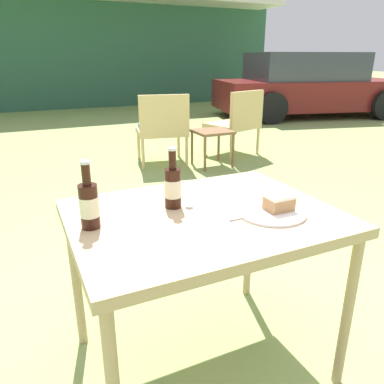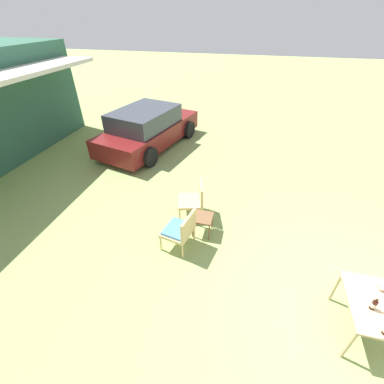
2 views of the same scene
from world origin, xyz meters
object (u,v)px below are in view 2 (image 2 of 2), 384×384
Objects in this scene: parked_car at (148,128)px; wicker_chair_plain at (194,198)px; wicker_chair_cushioned at (180,229)px; cola_bottle_near at (374,305)px; garden_side_table at (203,219)px; patio_table at (376,307)px; cake_on_plate at (382,290)px.

parked_car is 4.14m from wicker_chair_plain.
cola_bottle_near is (-1.09, -3.00, 0.33)m from wicker_chair_cushioned.
wicker_chair_cushioned reaches higher than garden_side_table.
garden_side_table is at bearing 61.15° from patio_table.
parked_car reaches higher than patio_table.
cake_on_plate is at bearing -113.98° from garden_side_table.
wicker_chair_cushioned is 1.05m from wicker_chair_plain.
cake_on_plate is at bearing -25.91° from patio_table.
wicker_chair_plain is at bearing 30.75° from garden_side_table.
parked_car is 4.77m from garden_side_table.
patio_table is (-5.39, -5.53, -0.01)m from parked_car.
cake_on_plate is 0.39m from cola_bottle_near.
wicker_chair_cushioned is 1.00× the size of wicker_chair_plain.
wicker_chair_plain is 0.64m from garden_side_table.
patio_table is (-2.06, -3.08, 0.17)m from wicker_chair_plain.
wicker_chair_plain is 0.87× the size of patio_table.
wicker_chair_plain is at bearing 54.26° from cola_bottle_near.
patio_table is 4.15× the size of cola_bottle_near.
parked_car reaches higher than cake_on_plate.
parked_car is at bearing -139.51° from wicker_chair_cushioned.
patio_table is (-1.01, -3.10, 0.18)m from wicker_chair_cushioned.
wicker_chair_cushioned is at bearing 71.98° from patio_table.
wicker_chair_cushioned is at bearing -17.75° from wicker_chair_plain.
garden_side_table is 0.44× the size of patio_table.
parked_car is 17.05× the size of cake_on_plate.
patio_table is at bearing 154.09° from cake_on_plate.
garden_side_table is at bearing 66.02° from cake_on_plate.
wicker_chair_plain reaches higher than patio_table.
parked_car reaches higher than wicker_chair_cushioned.
cola_bottle_near is at bearing -121.53° from parked_car.
patio_table is at bearing 83.49° from wicker_chair_cushioned.
parked_car is at bearing 47.61° from cake_on_plate.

